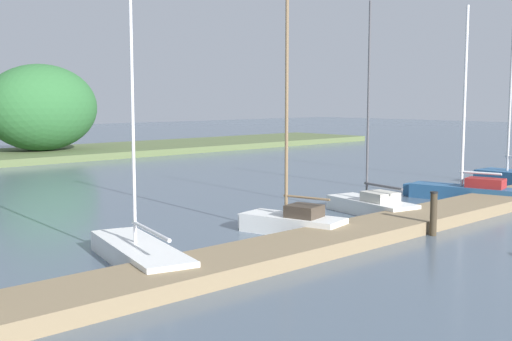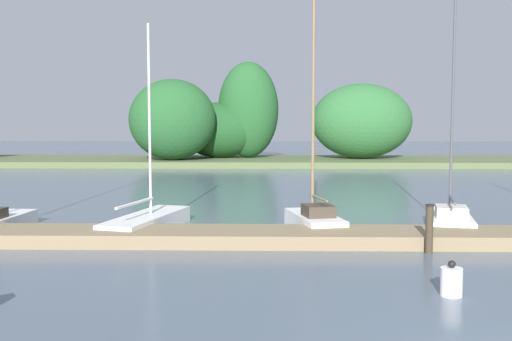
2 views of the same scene
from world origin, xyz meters
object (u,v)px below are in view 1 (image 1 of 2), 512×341
object	(u,v)px
sailboat_2	(290,219)
mooring_piling_1	(433,213)
sailboat_1	(137,252)
sailboat_3	(370,204)
sailboat_5	(509,174)
sailboat_4	(467,190)

from	to	relation	value
sailboat_2	mooring_piling_1	world-z (taller)	sailboat_2
sailboat_1	sailboat_3	size ratio (longest dim) A/B	0.90
sailboat_5	mooring_piling_1	bearing A→B (deg)	107.54
sailboat_1	mooring_piling_1	world-z (taller)	sailboat_1
mooring_piling_1	sailboat_2	bearing A→B (deg)	132.47
sailboat_4	mooring_piling_1	size ratio (longest dim) A/B	5.80
sailboat_4	sailboat_5	xyz separation A→B (m)	(5.23, 0.93, 0.04)
sailboat_1	sailboat_2	bearing A→B (deg)	-77.30
sailboat_3	sailboat_5	xyz separation A→B (m)	(9.93, 0.17, 0.11)
sailboat_1	sailboat_4	size ratio (longest dim) A/B	0.86
sailboat_1	sailboat_4	distance (m)	13.45
sailboat_1	sailboat_5	size ratio (longest dim) A/B	0.73
sailboat_2	sailboat_5	bearing A→B (deg)	-101.05
mooring_piling_1	sailboat_4	bearing A→B (deg)	21.07
sailboat_3	sailboat_2	bearing A→B (deg)	106.57
sailboat_5	sailboat_4	bearing A→B (deg)	101.50
sailboat_3	mooring_piling_1	bearing A→B (deg)	167.54
sailboat_4	mooring_piling_1	xyz separation A→B (m)	(-6.11, -2.35, 0.20)
sailboat_1	sailboat_5	world-z (taller)	sailboat_5
sailboat_1	sailboat_4	bearing A→B (deg)	-78.16
sailboat_2	sailboat_5	distance (m)	13.91
sailboat_1	sailboat_5	bearing A→B (deg)	-74.61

